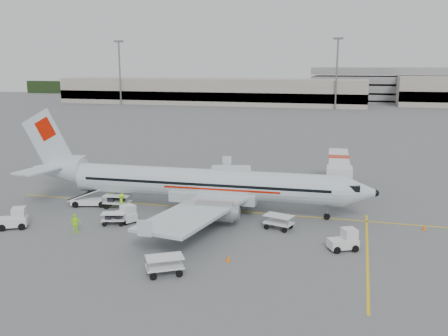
{
  "coord_description": "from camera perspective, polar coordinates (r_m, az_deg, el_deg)",
  "views": [
    {
      "loc": [
        12.95,
        -45.25,
        13.97
      ],
      "look_at": [
        0.0,
        2.0,
        3.8
      ],
      "focal_mm": 40.0,
      "sensor_mm": 36.0,
      "label": 1
    }
  ],
  "objects": [
    {
      "name": "ground",
      "position": [
        49.09,
        -0.62,
        -4.81
      ],
      "size": [
        360.0,
        360.0,
        0.0
      ],
      "primitive_type": "plane",
      "color": "#56595B"
    },
    {
      "name": "stripe_lead",
      "position": [
        49.09,
        -0.62,
        -4.8
      ],
      "size": [
        44.0,
        0.2,
        0.01
      ],
      "primitive_type": "cube",
      "color": "yellow",
      "rests_on": "ground"
    },
    {
      "name": "stripe_cross",
      "position": [
        39.79,
        16.05,
        -9.3
      ],
      "size": [
        0.2,
        20.0,
        0.01
      ],
      "primitive_type": "cube",
      "color": "yellow",
      "rests_on": "ground"
    },
    {
      "name": "terminal_west",
      "position": [
        183.32,
        -1.5,
        8.76
      ],
      "size": [
        110.0,
        22.0,
        9.0
      ],
      "primitive_type": null,
      "color": "gray",
      "rests_on": "ground"
    },
    {
      "name": "parking_garage",
      "position": [
        205.72,
        18.92,
        9.16
      ],
      "size": [
        62.0,
        24.0,
        14.0
      ],
      "primitive_type": null,
      "color": "slate",
      "rests_on": "ground"
    },
    {
      "name": "treeline",
      "position": [
        220.9,
        12.08,
        8.62
      ],
      "size": [
        300.0,
        3.0,
        6.0
      ],
      "primitive_type": null,
      "color": "black",
      "rests_on": "ground"
    },
    {
      "name": "mast_west",
      "position": [
        183.14,
        -11.81,
        10.56
      ],
      "size": [
        3.2,
        1.2,
        22.0
      ],
      "primitive_type": null,
      "color": "slate",
      "rests_on": "ground"
    },
    {
      "name": "mast_center",
      "position": [
        163.47,
        12.75,
        10.4
      ],
      "size": [
        3.2,
        1.2,
        22.0
      ],
      "primitive_type": null,
      "color": "slate",
      "rests_on": "ground"
    },
    {
      "name": "aircraft",
      "position": [
        47.51,
        -2.14,
        0.48
      ],
      "size": [
        35.06,
        27.94,
        9.42
      ],
      "primitive_type": null,
      "rotation": [
        0.0,
        0.0,
        0.03
      ],
      "color": "silver",
      "rests_on": "ground"
    },
    {
      "name": "jet_bridge",
      "position": [
        57.04,
        12.91,
        -0.68
      ],
      "size": [
        3.73,
        15.45,
        4.02
      ],
      "primitive_type": null,
      "rotation": [
        0.0,
        0.0,
        0.06
      ],
      "color": "silver",
      "rests_on": "ground"
    },
    {
      "name": "belt_loader",
      "position": [
        51.94,
        -15.08,
        -2.78
      ],
      "size": [
        5.18,
        3.03,
        2.64
      ],
      "primitive_type": null,
      "rotation": [
        0.0,
        0.0,
        0.26
      ],
      "color": "silver",
      "rests_on": "ground"
    },
    {
      "name": "tug_fore",
      "position": [
        39.6,
        13.44,
        -7.96
      ],
      "size": [
        2.51,
        2.12,
        1.69
      ],
      "primitive_type": null,
      "rotation": [
        0.0,
        0.0,
        0.48
      ],
      "color": "silver",
      "rests_on": "ground"
    },
    {
      "name": "tug_mid",
      "position": [
        46.09,
        -11.24,
        -5.06
      ],
      "size": [
        2.49,
        2.14,
        1.67
      ],
      "primitive_type": null,
      "rotation": [
        0.0,
        0.0,
        -0.51
      ],
      "color": "silver",
      "rests_on": "ground"
    },
    {
      "name": "tug_aft",
      "position": [
        47.19,
        -23.01,
        -5.3
      ],
      "size": [
        2.71,
        2.3,
        1.82
      ],
      "primitive_type": null,
      "rotation": [
        0.0,
        0.0,
        0.49
      ],
      "color": "silver",
      "rests_on": "ground"
    },
    {
      "name": "cart_loaded_a",
      "position": [
        45.61,
        -12.49,
        -5.68
      ],
      "size": [
        2.35,
        1.77,
        1.09
      ],
      "primitive_type": null,
      "rotation": [
        0.0,
        0.0,
        0.29
      ],
      "color": "silver",
      "rests_on": "ground"
    },
    {
      "name": "cart_loaded_b",
      "position": [
        50.69,
        -12.11,
        -3.76
      ],
      "size": [
        2.68,
        1.74,
        1.33
      ],
      "primitive_type": null,
      "rotation": [
        0.0,
        0.0,
        0.09
      ],
      "color": "silver",
      "rests_on": "ground"
    },
    {
      "name": "cart_empty_a",
      "position": [
        34.56,
        -6.79,
        -11.01
      ],
      "size": [
        2.92,
        2.57,
        1.31
      ],
      "primitive_type": null,
      "rotation": [
        0.0,
        0.0,
        0.54
      ],
      "color": "silver",
      "rests_on": "ground"
    },
    {
      "name": "cart_empty_b",
      "position": [
        43.58,
        6.26,
        -6.17
      ],
      "size": [
        2.72,
        2.05,
        1.26
      ],
      "primitive_type": null,
      "rotation": [
        0.0,
        0.0,
        -0.28
      ],
      "color": "silver",
      "rests_on": "ground"
    },
    {
      "name": "cone_nose",
      "position": [
        46.5,
        21.92,
        -6.27
      ],
      "size": [
        0.34,
        0.34,
        0.55
      ],
      "primitive_type": "cone",
      "color": "orange",
      "rests_on": "ground"
    },
    {
      "name": "cone_port",
      "position": [
        57.55,
        0.94,
        -1.97
      ],
      "size": [
        0.42,
        0.42,
        0.68
      ],
      "primitive_type": "cone",
      "color": "orange",
      "rests_on": "ground"
    },
    {
      "name": "cone_stbd",
      "position": [
        36.63,
        0.48,
        -10.2
      ],
      "size": [
        0.36,
        0.36,
        0.59
      ],
      "primitive_type": "cone",
      "color": "orange",
      "rests_on": "ground"
    },
    {
      "name": "crew_a",
      "position": [
        45.79,
        -5.0,
        -5.01
      ],
      "size": [
        0.66,
        0.5,
        1.64
      ],
      "primitive_type": "imported",
      "rotation": [
        0.0,
        0.0,
        0.2
      ],
      "color": "#95E012",
      "rests_on": "ground"
    },
    {
      "name": "crew_b",
      "position": [
        51.51,
        -12.83,
        -3.3
      ],
      "size": [
        1.07,
        1.06,
        1.74
      ],
      "primitive_type": "imported",
      "rotation": [
        0.0,
        0.0,
        -0.76
      ],
      "color": "#95E012",
      "rests_on": "ground"
    },
    {
      "name": "crew_c",
      "position": [
        49.75,
        -11.56,
        -3.82
      ],
      "size": [
        1.15,
        1.23,
        1.67
      ],
      "primitive_type": "imported",
      "rotation": [
        0.0,
        0.0,
        2.23
      ],
      "color": "#95E012",
      "rests_on": "ground"
    },
    {
      "name": "crew_d",
      "position": [
        44.08,
        -16.62,
        -6.12
      ],
      "size": [
        1.06,
        0.7,
        1.67
      ],
      "primitive_type": "imported",
      "rotation": [
        0.0,
        0.0,
        3.47
      ],
      "color": "#95E012",
      "rests_on": "ground"
    }
  ]
}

